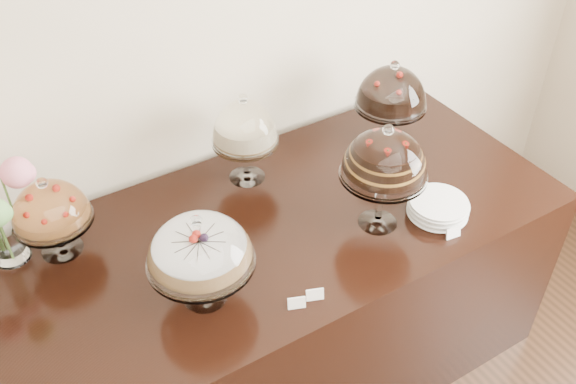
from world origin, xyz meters
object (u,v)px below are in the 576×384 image
cake_stand_sugar_sponge (200,247)px  plate_stack (438,208)px  display_counter (282,299)px  cake_stand_dark_choco (392,91)px  cake_stand_fruit_tart (50,208)px  cake_stand_choco_layer (385,158)px  cake_stand_cheesecake (245,127)px

cake_stand_sugar_sponge → plate_stack: 0.97m
display_counter → cake_stand_sugar_sponge: size_ratio=6.08×
cake_stand_dark_choco → plate_stack: cake_stand_dark_choco is taller
plate_stack → cake_stand_fruit_tart: bearing=156.4°
cake_stand_choco_layer → cake_stand_dark_choco: size_ratio=1.12×
cake_stand_choco_layer → cake_stand_dark_choco: (0.36, 0.41, -0.05)m
cake_stand_fruit_tart → plate_stack: 1.42m
display_counter → cake_stand_dark_choco: bearing=17.5°
display_counter → cake_stand_fruit_tart: bearing=159.3°
cake_stand_cheesecake → plate_stack: (0.51, -0.59, -0.22)m
cake_stand_sugar_sponge → cake_stand_dark_choco: size_ratio=0.92×
cake_stand_choco_layer → cake_stand_cheesecake: cake_stand_choco_layer is taller
cake_stand_choco_layer → plate_stack: (0.23, -0.08, -0.27)m
cake_stand_choco_layer → cake_stand_dark_choco: cake_stand_choco_layer is taller
cake_stand_fruit_tart → cake_stand_cheesecake: bearing=1.8°
cake_stand_dark_choco → cake_stand_fruit_tart: (-1.43, 0.07, -0.05)m
plate_stack → cake_stand_choco_layer: bearing=160.2°
display_counter → cake_stand_sugar_sponge: cake_stand_sugar_sponge is taller
cake_stand_sugar_sponge → cake_stand_dark_choco: (1.08, 0.40, 0.02)m
cake_stand_dark_choco → cake_stand_fruit_tart: 1.43m
plate_stack → cake_stand_sugar_sponge: bearing=174.6°
display_counter → cake_stand_choco_layer: (0.31, -0.20, 0.75)m
cake_stand_dark_choco → plate_stack: size_ratio=1.74×
cake_stand_sugar_sponge → plate_stack: size_ratio=1.59×
cake_stand_sugar_sponge → display_counter: bearing=24.7°
display_counter → cake_stand_fruit_tart: 1.04m
display_counter → cake_stand_sugar_sponge: 0.82m
cake_stand_sugar_sponge → cake_stand_dark_choco: cake_stand_dark_choco is taller
cake_stand_choco_layer → cake_stand_fruit_tart: cake_stand_choco_layer is taller
cake_stand_fruit_tart → display_counter: bearing=-20.7°
cake_stand_choco_layer → cake_stand_dark_choco: bearing=48.4°
cake_stand_sugar_sponge → cake_stand_fruit_tart: cake_stand_sugar_sponge is taller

